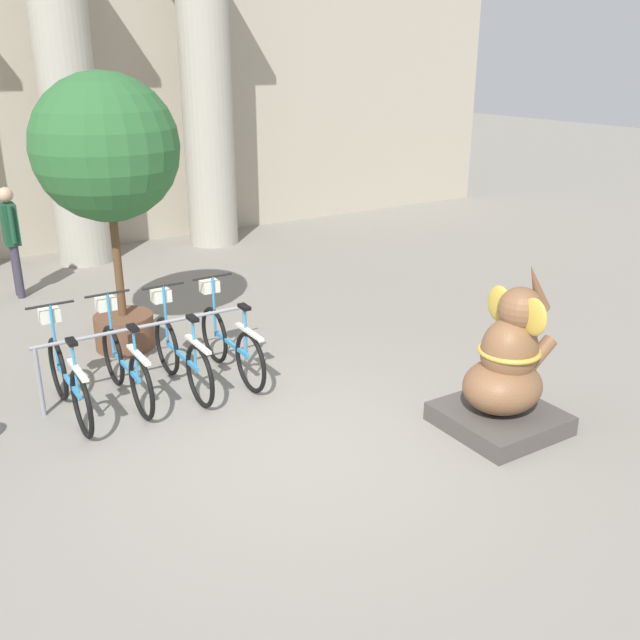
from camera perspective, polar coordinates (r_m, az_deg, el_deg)
ground_plane at (r=6.84m, az=-1.19°, el=-10.04°), size 60.00×60.00×0.00m
building_facade at (r=14.00m, az=-20.62°, el=17.33°), size 20.00×0.20×6.00m
column_middle at (r=13.05m, az=-19.41°, el=15.65°), size 1.16×1.16×5.16m
column_right at (r=13.83m, az=-9.02°, el=16.73°), size 1.16×1.16×5.16m
bike_rack at (r=7.91m, az=-13.56°, el=-1.69°), size 2.41×0.05×0.77m
bicycle_0 at (r=7.65m, az=-19.54°, el=-4.38°), size 0.48×1.63×1.09m
bicycle_1 at (r=7.81m, az=-15.34°, el=-3.36°), size 0.48×1.63×1.09m
bicycle_2 at (r=7.93m, az=-11.07°, el=-2.62°), size 0.48×1.63×1.09m
bicycle_3 at (r=8.17m, az=-7.22°, el=-1.69°), size 0.48×1.63×1.09m
elephant_statue at (r=7.15m, az=14.67°, el=-4.25°), size 1.05×1.05×1.67m
person_pedestrian at (r=11.58m, az=-23.48°, el=6.45°), size 0.22×0.47×1.67m
potted_tree at (r=8.76m, az=-16.70°, el=12.40°), size 1.70×1.70×3.32m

